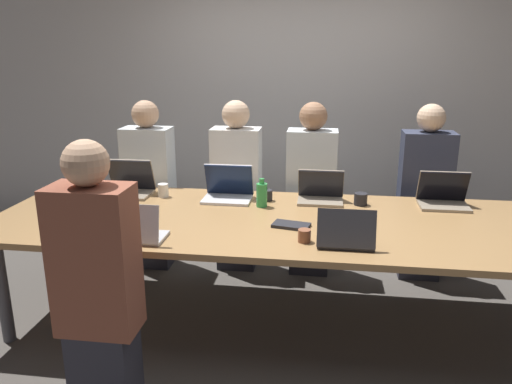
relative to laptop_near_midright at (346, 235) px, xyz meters
The scene contains 21 objects.
ground_plane 0.99m from the laptop_near_midright, 130.93° to the left, with size 24.00×24.00×0.00m, color #4C4742.
curtain_wall 2.26m from the laptop_near_midright, 99.44° to the left, with size 12.00×0.06×2.80m.
conference_table 0.56m from the laptop_near_midright, 130.93° to the left, with size 3.91×1.28×0.76m.
laptop_near_midright is the anchor object (origin of this frame).
cup_near_midright 0.24m from the laptop_near_midright, behind, with size 0.07×0.07×0.08m.
laptop_near_left 1.22m from the laptop_near_midright, behind, with size 0.35×0.23×0.24m.
person_near_left 1.35m from the laptop_near_midright, 157.05° to the right, with size 0.40×0.24×1.44m.
laptop_far_center 0.87m from the laptop_near_midright, 100.28° to the left, with size 0.33×0.23×0.23m.
person_far_center 1.32m from the laptop_near_midright, 100.29° to the left, with size 0.40×0.24×1.43m.
cup_far_center 0.81m from the laptop_near_midright, 80.70° to the left, with size 0.09×0.09×0.09m.
laptop_far_right 1.12m from the laptop_near_midright, 50.73° to the left, with size 0.34×0.25×0.25m.
person_far_right 1.50m from the laptop_near_midright, 63.39° to the left, with size 0.40×0.24×1.43m.
laptop_far_midleft 1.16m from the laptop_near_midright, 135.78° to the left, with size 0.36×0.26×0.26m.
person_far_midleft 1.57m from the laptop_near_midright, 123.29° to the left, with size 0.40×0.24×1.44m.
cup_far_midleft 0.98m from the laptop_near_midright, 123.57° to the left, with size 0.07×0.07×0.08m.
bottle_far_midleft 0.87m from the laptop_near_midright, 130.11° to the left, with size 0.08×0.08×0.20m.
laptop_far_left 1.81m from the laptop_near_midright, 152.39° to the left, with size 0.35×0.27×0.27m.
person_far_left 2.02m from the laptop_near_midright, 142.23° to the left, with size 0.40×0.24×1.43m.
cup_far_left 1.55m from the laptop_near_midright, 148.86° to the left, with size 0.08×0.08×0.10m.
stapler 0.26m from the laptop_near_midright, 88.77° to the left, with size 0.10×0.15×0.05m.
notebook 0.43m from the laptop_near_midright, 139.19° to the left, with size 0.25×0.17×0.02m.
Camera 1 is at (0.22, -3.07, 1.84)m, focal length 35.00 mm.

